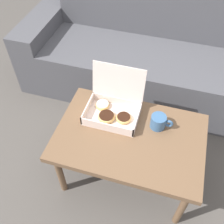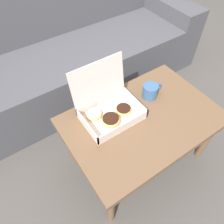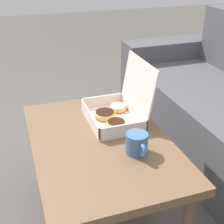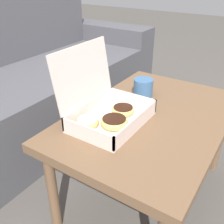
# 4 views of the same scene
# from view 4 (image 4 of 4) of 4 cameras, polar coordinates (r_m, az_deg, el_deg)

# --- Properties ---
(ground_plane) EXTENTS (12.00, 12.00, 0.00)m
(ground_plane) POSITION_cam_4_polar(r_m,az_deg,el_deg) (1.53, 0.31, -14.16)
(ground_plane) COLOR #514C47
(couch) EXTENTS (2.39, 0.80, 0.88)m
(couch) POSITION_cam_4_polar(r_m,az_deg,el_deg) (1.84, -20.97, 3.30)
(couch) COLOR #4C4C51
(couch) RESTS_ON ground_plane
(coffee_table) EXTENTS (0.92, 0.62, 0.48)m
(coffee_table) POSITION_cam_4_polar(r_m,az_deg,el_deg) (1.20, 8.35, -2.72)
(coffee_table) COLOR brown
(coffee_table) RESTS_ON ground_plane
(pastry_box) EXTENTS (0.34, 0.28, 0.31)m
(pastry_box) POSITION_cam_4_polar(r_m,az_deg,el_deg) (1.09, -1.44, 0.64)
(pastry_box) COLOR silver
(pastry_box) RESTS_ON coffee_table
(coffee_mug) EXTENTS (0.14, 0.10, 0.09)m
(coffee_mug) POSITION_cam_4_polar(r_m,az_deg,el_deg) (1.32, 6.88, 5.32)
(coffee_mug) COLOR #3D6693
(coffee_mug) RESTS_ON coffee_table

